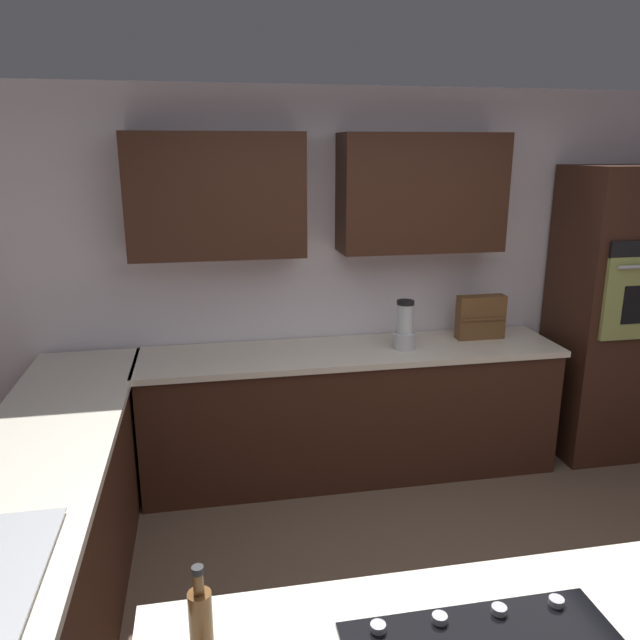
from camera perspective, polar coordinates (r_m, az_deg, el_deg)
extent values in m
cube|color=silver|center=(4.43, 3.12, 3.79)|extent=(6.00, 0.10, 2.60)
cube|color=#381E14|center=(4.25, 9.32, 11.50)|extent=(1.10, 0.34, 0.77)
cube|color=#381E14|center=(4.00, -9.56, 11.24)|extent=(1.10, 0.34, 0.77)
cube|color=#381E14|center=(4.32, 2.86, -8.65)|extent=(2.80, 0.60, 0.86)
cube|color=silver|center=(4.16, 2.95, -2.99)|extent=(2.84, 0.64, 0.04)
cube|color=#381E14|center=(3.29, -23.80, -18.52)|extent=(0.60, 2.90, 0.86)
cube|color=silver|center=(3.07, -24.73, -11.48)|extent=(0.64, 2.94, 0.04)
cube|color=#381E14|center=(4.94, 25.55, 0.47)|extent=(0.80, 0.60, 2.09)
cylinder|color=#B2B2B7|center=(2.10, 20.97, -23.08)|extent=(0.04, 0.04, 0.02)
cylinder|color=#B2B2B7|center=(2.02, 16.20, -24.28)|extent=(0.04, 0.04, 0.02)
cylinder|color=#B2B2B7|center=(1.96, 10.99, -25.40)|extent=(0.04, 0.04, 0.02)
cylinder|color=#B2B2B7|center=(1.91, 5.38, -26.38)|extent=(0.04, 0.04, 0.02)
cylinder|color=silver|center=(4.19, 7.77, -1.90)|extent=(0.15, 0.15, 0.11)
cylinder|color=silver|center=(4.15, 7.84, 0.12)|extent=(0.11, 0.11, 0.20)
cylinder|color=black|center=(4.12, 7.90, 1.61)|extent=(0.12, 0.12, 0.03)
cube|color=brown|center=(4.49, 14.59, 0.26)|extent=(0.34, 0.10, 0.31)
cube|color=brown|center=(4.44, 14.89, 0.07)|extent=(0.32, 0.02, 0.02)
cylinder|color=brown|center=(1.84, -10.93, -25.75)|extent=(0.06, 0.06, 0.19)
cylinder|color=brown|center=(1.76, -11.15, -22.75)|extent=(0.03, 0.03, 0.06)
cylinder|color=black|center=(1.74, -11.22, -21.71)|extent=(0.03, 0.03, 0.02)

